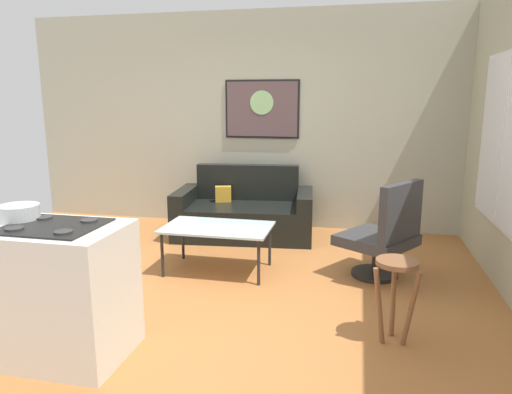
% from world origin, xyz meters
% --- Properties ---
extents(ground, '(6.40, 6.40, 0.04)m').
position_xyz_m(ground, '(0.00, 0.00, -0.02)').
color(ground, '#AA6935').
extents(back_wall, '(6.40, 0.05, 2.80)m').
position_xyz_m(back_wall, '(0.00, 2.42, 1.40)').
color(back_wall, '#AAA892').
rests_on(back_wall, ground).
extents(couch, '(1.76, 1.05, 0.85)m').
position_xyz_m(couch, '(-0.04, 1.83, 0.28)').
color(couch, black).
rests_on(couch, ground).
extents(coffee_table, '(1.05, 0.64, 0.46)m').
position_xyz_m(coffee_table, '(0.00, 0.56, 0.43)').
color(coffee_table, silver).
rests_on(coffee_table, ground).
extents(armchair, '(0.86, 0.86, 0.95)m').
position_xyz_m(armchair, '(1.60, 0.72, 0.44)').
color(armchair, black).
rests_on(armchair, ground).
extents(bar_stool, '(0.33, 0.33, 0.60)m').
position_xyz_m(bar_stool, '(1.61, -0.49, 0.46)').
color(bar_stool, brown).
rests_on(bar_stool, ground).
extents(kitchen_counter, '(1.37, 0.63, 0.91)m').
position_xyz_m(kitchen_counter, '(-0.81, -1.14, 0.44)').
color(kitchen_counter, silver).
rests_on(kitchen_counter, ground).
extents(mixing_bowl, '(0.27, 0.27, 0.11)m').
position_xyz_m(mixing_bowl, '(-0.88, -1.05, 0.94)').
color(mixing_bowl, silver).
rests_on(mixing_bowl, kitchen_counter).
extents(wall_painting, '(0.98, 0.03, 0.75)m').
position_xyz_m(wall_painting, '(0.07, 2.38, 1.56)').
color(wall_painting, black).
extents(window, '(0.03, 1.53, 1.57)m').
position_xyz_m(window, '(2.59, 0.90, 1.33)').
color(window, silver).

